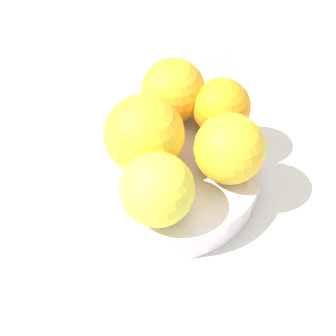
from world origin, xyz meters
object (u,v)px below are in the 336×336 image
Objects in this scene: orange_in_bowl_1 at (229,149)px; folded_napkin at (172,41)px; orange_in_bowl_4 at (157,190)px; fruit_bowl at (168,171)px; orange_in_bowl_3 at (222,107)px; orange_in_bowl_2 at (173,91)px; orange_in_bowl_0 at (144,135)px.

orange_in_bowl_1 is 28.18cm from folded_napkin.
orange_in_bowl_1 is 1.01× the size of orange_in_bowl_4.
orange_in_bowl_4 is (5.36, 3.71, 5.50)cm from fruit_bowl.
orange_in_bowl_1 is at bearing 168.24° from orange_in_bowl_4.
orange_in_bowl_2 is at bearing -69.53° from orange_in_bowl_3.
orange_in_bowl_2 is at bearing -103.62° from orange_in_bowl_1.
orange_in_bowl_1 reaches higher than folded_napkin.
orange_in_bowl_4 is (12.45, 2.70, 0.37)cm from orange_in_bowl_3.
fruit_bowl reaches higher than folded_napkin.
orange_in_bowl_4 is 0.55× the size of folded_napkin.
folded_napkin is at bearing -139.54° from orange_in_bowl_4.
orange_in_bowl_0 reaches higher than folded_napkin.
fruit_bowl is 8.53cm from orange_in_bowl_4.
orange_in_bowl_0 reaches higher than orange_in_bowl_4.
orange_in_bowl_4 reaches higher than orange_in_bowl_3.
orange_in_bowl_3 is at bearing 56.97° from folded_napkin.
orange_in_bowl_2 is 0.55× the size of folded_napkin.
fruit_bowl is at bearing 38.55° from orange_in_bowl_2.
orange_in_bowl_2 is (-5.17, -4.12, 5.53)cm from fruit_bowl.
orange_in_bowl_1 and orange_in_bowl_4 have the same top height.
orange_in_bowl_1 is at bearing 54.57° from folded_napkin.
orange_in_bowl_3 is 0.49× the size of folded_napkin.
folded_napkin is (-11.56, -17.79, -6.82)cm from orange_in_bowl_3.
fruit_bowl is 6.46cm from orange_in_bowl_0.
orange_in_bowl_0 is (1.77, -1.51, 6.02)cm from fruit_bowl.
orange_in_bowl_2 is (-6.94, -2.61, -0.50)cm from orange_in_bowl_0.
orange_in_bowl_4 is at bearing 36.63° from orange_in_bowl_2.
orange_in_bowl_0 is at bearing -15.93° from orange_in_bowl_3.
orange_in_bowl_0 is 1.14× the size of orange_in_bowl_1.
fruit_bowl is at bearing -62.19° from orange_in_bowl_1.
fruit_bowl is 25.14cm from folded_napkin.
folded_napkin is (-13.48, -12.65, -7.22)cm from orange_in_bowl_2.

